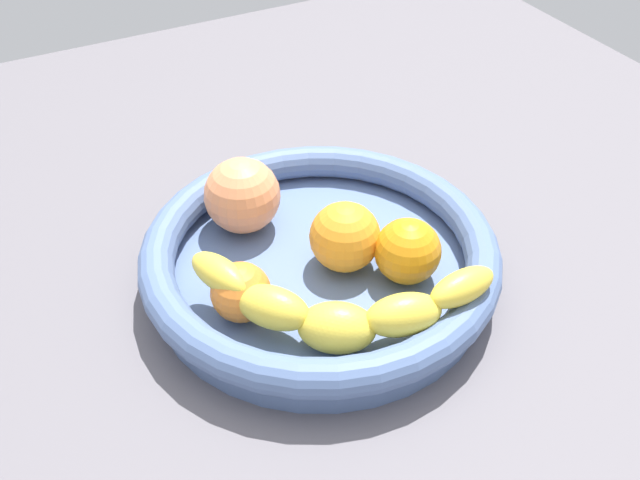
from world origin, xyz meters
The scene contains 7 objects.
kitchen_counter centered at (0.00, 0.00, 1.50)cm, with size 120.00×120.00×3.00cm, color #5F5B61.
fruit_bowl centered at (0.00, 0.00, 5.71)cm, with size 32.37×32.37×5.25cm.
banana_draped_left centered at (8.23, -2.67, 8.08)cm, with size 15.94×22.32×5.47cm.
orange_front centered at (2.46, -8.66, 7.57)cm, with size 5.10×5.10×5.10cm, color orange.
orange_mid_left centered at (4.82, 6.11, 7.97)cm, with size 5.90×5.90×5.90cm, color orange.
orange_mid_right centered at (0.83, 2.06, 8.21)cm, with size 6.38×6.38×6.38cm, color orange.
peach_blush centered at (-8.53, -3.81, 8.64)cm, with size 7.25×7.25×7.25cm, color #F7925D.
Camera 1 is at (44.47, -23.21, 49.91)cm, focal length 41.45 mm.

